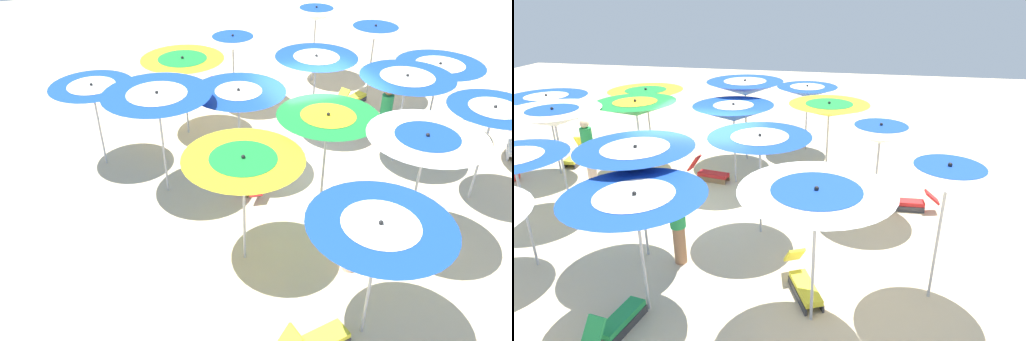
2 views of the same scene
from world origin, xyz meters
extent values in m
cube|color=beige|center=(0.00, 0.00, -0.02)|extent=(39.34, 39.34, 0.04)
cylinder|color=#B2B2B7|center=(4.95, -1.42, 1.05)|extent=(0.05, 0.05, 2.10)
cone|color=#1947B2|center=(4.95, -1.42, 2.10)|extent=(2.14, 2.14, 0.36)
cone|color=white|center=(4.95, -1.42, 2.19)|extent=(1.13, 1.13, 0.19)
sphere|color=black|center=(4.95, -1.42, 2.31)|extent=(0.07, 0.07, 0.07)
cylinder|color=#B2B2B7|center=(3.35, 0.48, 1.14)|extent=(0.05, 0.05, 2.28)
cone|color=white|center=(3.35, 0.48, 2.28)|extent=(2.13, 2.13, 0.39)
cone|color=#1947B2|center=(3.35, 0.48, 2.38)|extent=(1.13, 1.13, 0.21)
sphere|color=black|center=(3.35, 0.48, 2.50)|extent=(0.07, 0.07, 0.07)
cylinder|color=#B2B2B7|center=(2.53, 2.75, 1.04)|extent=(0.05, 0.05, 2.09)
cone|color=#1947B2|center=(2.53, 2.75, 2.09)|extent=(1.91, 1.91, 0.35)
cylinder|color=#B2B2B7|center=(2.65, -2.69, 1.05)|extent=(0.05, 0.05, 2.11)
cone|color=yellow|center=(2.65, -2.69, 2.11)|extent=(2.13, 2.13, 0.35)
cone|color=#1E8C38|center=(2.65, -2.69, 2.19)|extent=(1.18, 1.18, 0.19)
sphere|color=black|center=(2.65, -2.69, 2.31)|extent=(0.07, 0.07, 0.07)
cylinder|color=#B2B2B7|center=(1.97, -0.75, 1.12)|extent=(0.05, 0.05, 2.25)
cone|color=#1E8C38|center=(1.97, -0.75, 2.25)|extent=(1.99, 1.99, 0.35)
cone|color=yellow|center=(1.97, -0.75, 2.34)|extent=(1.07, 1.07, 0.19)
sphere|color=black|center=(1.97, -0.75, 2.46)|extent=(0.07, 0.07, 0.07)
cylinder|color=#B2B2B7|center=(0.57, 1.99, 1.05)|extent=(0.05, 0.05, 2.11)
cone|color=#1947B2|center=(0.57, 1.99, 2.11)|extent=(2.19, 2.19, 0.36)
cone|color=white|center=(0.57, 1.99, 2.19)|extent=(1.25, 1.25, 0.20)
sphere|color=black|center=(0.57, 1.99, 2.32)|extent=(0.07, 0.07, 0.07)
cylinder|color=#B2B2B7|center=(-0.17, 3.50, 0.95)|extent=(0.05, 0.05, 1.90)
cone|color=#1947B2|center=(-0.17, 3.50, 1.90)|extent=(2.22, 2.22, 0.42)
cone|color=white|center=(-0.17, 3.50, 2.00)|extent=(1.22, 1.22, 0.23)
sphere|color=black|center=(-0.17, 3.50, 2.14)|extent=(0.07, 0.07, 0.07)
cylinder|color=#B2B2B7|center=(-0.06, -3.65, 1.12)|extent=(0.05, 0.05, 2.24)
cone|color=#1947B2|center=(-0.06, -3.65, 2.24)|extent=(2.29, 2.29, 0.43)
cone|color=white|center=(-0.06, -3.65, 2.34)|extent=(1.26, 1.26, 0.24)
sphere|color=black|center=(-0.06, -3.65, 2.48)|extent=(0.07, 0.07, 0.07)
cylinder|color=#B2B2B7|center=(-0.20, -1.85, 0.98)|extent=(0.05, 0.05, 1.96)
cone|color=#1947B2|center=(-0.20, -1.85, 1.96)|extent=(2.13, 2.13, 0.43)
cone|color=white|center=(-0.20, -1.85, 2.08)|extent=(1.05, 1.05, 0.21)
sphere|color=black|center=(-0.20, -1.85, 2.21)|extent=(0.07, 0.07, 0.07)
cylinder|color=#B2B2B7|center=(-1.47, 0.66, 1.00)|extent=(0.05, 0.05, 2.01)
cone|color=#1947B2|center=(-1.47, 0.66, 2.01)|extent=(2.13, 2.13, 0.41)
cone|color=white|center=(-1.47, 0.66, 2.11)|extent=(1.18, 1.18, 0.23)
sphere|color=black|center=(-1.47, 0.66, 2.24)|extent=(0.07, 0.07, 0.07)
cylinder|color=#B2B2B7|center=(-2.87, 3.24, 1.06)|extent=(0.05, 0.05, 2.12)
cone|color=white|center=(-2.87, 3.24, 2.12)|extent=(2.29, 2.29, 0.39)
cone|color=#1947B2|center=(-2.87, 3.24, 2.21)|extent=(1.33, 1.33, 0.23)
sphere|color=black|center=(-2.87, 3.24, 2.35)|extent=(0.07, 0.07, 0.07)
cylinder|color=#B2B2B7|center=(-1.77, -4.90, 0.97)|extent=(0.05, 0.05, 1.94)
cone|color=#1947B2|center=(-1.77, -4.90, 1.94)|extent=(1.93, 1.93, 0.35)
cone|color=white|center=(-1.77, -4.90, 2.02)|extent=(1.09, 1.09, 0.20)
sphere|color=black|center=(-1.77, -4.90, 2.14)|extent=(0.07, 0.07, 0.07)
cylinder|color=#B2B2B7|center=(-2.63, -2.57, 0.99)|extent=(0.05, 0.05, 1.98)
cone|color=yellow|center=(-2.63, -2.57, 1.98)|extent=(2.15, 2.15, 0.35)
cone|color=#1E8C38|center=(-2.63, -2.57, 2.06)|extent=(1.27, 1.27, 0.21)
sphere|color=black|center=(-2.63, -2.57, 2.19)|extent=(0.07, 0.07, 0.07)
cylinder|color=#B2B2B7|center=(-3.92, -0.82, 0.97)|extent=(0.05, 0.05, 1.95)
cone|color=white|center=(-3.92, -0.82, 1.95)|extent=(2.16, 2.16, 0.41)
cone|color=#1947B2|center=(-3.92, -0.82, 2.04)|extent=(1.20, 1.20, 0.23)
sphere|color=black|center=(-3.92, -0.82, 2.18)|extent=(0.07, 0.07, 0.07)
cylinder|color=#B2B2B7|center=(-4.82, 2.25, 1.13)|extent=(0.05, 0.05, 2.25)
cone|color=white|center=(-4.82, 2.25, 2.25)|extent=(2.02, 2.02, 0.40)
cone|color=#1947B2|center=(-4.82, 2.25, 2.35)|extent=(1.08, 1.08, 0.21)
sphere|color=black|center=(-4.82, 2.25, 2.48)|extent=(0.07, 0.07, 0.07)
cube|color=#333338|center=(-4.65, -0.92, 0.07)|extent=(0.96, 0.09, 0.14)
cube|color=#333338|center=(-4.63, -1.21, 0.07)|extent=(0.96, 0.09, 0.14)
cube|color=red|center=(-4.64, -1.06, 0.19)|extent=(0.97, 0.34, 0.10)
cube|color=red|center=(-5.28, -1.10, 0.37)|extent=(0.36, 0.31, 0.30)
cube|color=#333338|center=(4.83, -2.25, 0.07)|extent=(0.19, 0.94, 0.14)
cube|color=#333338|center=(5.18, -2.19, 0.07)|extent=(0.19, 0.94, 0.14)
cube|color=yellow|center=(5.01, -2.22, 0.19)|extent=(0.50, 0.99, 0.10)
cube|color=yellow|center=(5.11, -2.83, 0.47)|extent=(0.40, 0.39, 0.48)
cube|color=#333338|center=(0.19, 3.98, 0.07)|extent=(0.17, 0.90, 0.14)
cube|color=#333338|center=(-0.10, 4.03, 0.07)|extent=(0.17, 0.90, 0.14)
cube|color=green|center=(0.05, 4.00, 0.19)|extent=(0.42, 0.94, 0.10)
cube|color=green|center=(0.14, 4.58, 0.41)|extent=(0.33, 0.34, 0.38)
cube|color=olive|center=(0.41, -1.95, 0.07)|extent=(0.85, 0.17, 0.14)
cube|color=olive|center=(0.46, -1.66, 0.07)|extent=(0.85, 0.17, 0.14)
cube|color=red|center=(0.43, -1.80, 0.19)|extent=(0.89, 0.42, 0.10)
cube|color=red|center=(1.01, -1.89, 0.45)|extent=(0.39, 0.34, 0.46)
cube|color=#333338|center=(-2.85, 2.62, 0.07)|extent=(0.45, 0.87, 0.14)
cube|color=#333338|center=(-2.57, 2.76, 0.07)|extent=(0.45, 0.87, 0.14)
cube|color=yellow|center=(-2.71, 2.69, 0.19)|extent=(0.69, 0.99, 0.10)
cube|color=yellow|center=(-2.42, 2.11, 0.45)|extent=(0.45, 0.48, 0.44)
cylinder|color=beige|center=(3.60, -0.95, 0.43)|extent=(0.24, 0.24, 0.86)
cylinder|color=green|center=(3.60, -0.95, 1.23)|extent=(0.30, 0.30, 0.75)
sphere|color=beige|center=(3.60, -0.95, 1.73)|extent=(0.23, 0.23, 0.23)
cylinder|color=#A3704C|center=(-0.18, 2.11, 0.39)|extent=(0.24, 0.24, 0.79)
cylinder|color=green|center=(-0.18, 2.11, 1.13)|extent=(0.30, 0.30, 0.69)
sphere|color=#A3704C|center=(-0.18, 2.11, 1.58)|extent=(0.21, 0.21, 0.21)
sphere|color=red|center=(5.88, -0.70, 0.15)|extent=(0.30, 0.30, 0.30)
camera|label=1|loc=(9.31, -4.84, 6.66)|focal=34.19mm
camera|label=2|loc=(-3.33, 8.92, 4.97)|focal=30.76mm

